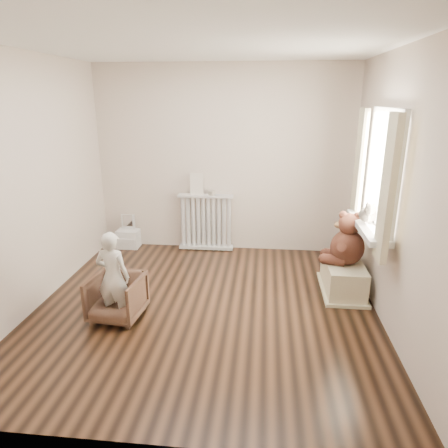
# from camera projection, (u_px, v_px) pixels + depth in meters

# --- Properties ---
(floor) EXTENTS (3.60, 3.60, 0.01)m
(floor) POSITION_uv_depth(u_px,v_px,m) (206.00, 307.00, 4.29)
(floor) COLOR black
(floor) RESTS_ON ground
(ceiling) EXTENTS (3.60, 3.60, 0.01)m
(ceiling) POSITION_uv_depth(u_px,v_px,m) (202.00, 44.00, 3.50)
(ceiling) COLOR white
(ceiling) RESTS_ON ground
(back_wall) EXTENTS (3.60, 0.02, 2.60)m
(back_wall) POSITION_uv_depth(u_px,v_px,m) (223.00, 161.00, 5.60)
(back_wall) COLOR beige
(back_wall) RESTS_ON ground
(front_wall) EXTENTS (3.60, 0.02, 2.60)m
(front_wall) POSITION_uv_depth(u_px,v_px,m) (154.00, 261.00, 2.19)
(front_wall) COLOR beige
(front_wall) RESTS_ON ground
(left_wall) EXTENTS (0.02, 3.60, 2.60)m
(left_wall) POSITION_uv_depth(u_px,v_px,m) (30.00, 185.00, 4.07)
(left_wall) COLOR beige
(left_wall) RESTS_ON ground
(right_wall) EXTENTS (0.02, 3.60, 2.60)m
(right_wall) POSITION_uv_depth(u_px,v_px,m) (395.00, 193.00, 3.71)
(right_wall) COLOR beige
(right_wall) RESTS_ON ground
(window) EXTENTS (0.03, 0.90, 1.10)m
(window) POSITION_uv_depth(u_px,v_px,m) (384.00, 171.00, 3.96)
(window) COLOR white
(window) RESTS_ON right_wall
(window_sill) EXTENTS (0.22, 1.10, 0.06)m
(window_sill) POSITION_uv_depth(u_px,v_px,m) (368.00, 227.00, 4.14)
(window_sill) COLOR silver
(window_sill) RESTS_ON right_wall
(curtain_left) EXTENTS (0.06, 0.26, 1.30)m
(curtain_left) POSITION_uv_depth(u_px,v_px,m) (388.00, 190.00, 3.45)
(curtain_left) COLOR beige
(curtain_left) RESTS_ON right_wall
(curtain_right) EXTENTS (0.06, 0.26, 1.30)m
(curtain_right) POSITION_uv_depth(u_px,v_px,m) (359.00, 168.00, 4.52)
(curtain_right) COLOR beige
(curtain_right) RESTS_ON right_wall
(radiator) EXTENTS (0.79, 0.15, 0.83)m
(radiator) POSITION_uv_depth(u_px,v_px,m) (206.00, 224.00, 5.79)
(radiator) COLOR silver
(radiator) RESTS_ON floor
(paper_doll) EXTENTS (0.18, 0.02, 0.31)m
(paper_doll) POSITION_uv_depth(u_px,v_px,m) (197.00, 184.00, 5.62)
(paper_doll) COLOR beige
(paper_doll) RESTS_ON radiator
(tin_a) EXTENTS (0.10, 0.10, 0.06)m
(tin_a) POSITION_uv_depth(u_px,v_px,m) (212.00, 193.00, 5.63)
(tin_a) COLOR #A59E8C
(tin_a) RESTS_ON radiator
(toy_vanity) EXTENTS (0.32, 0.23, 0.50)m
(toy_vanity) POSITION_uv_depth(u_px,v_px,m) (128.00, 230.00, 5.91)
(toy_vanity) COLOR silver
(toy_vanity) RESTS_ON floor
(armchair) EXTENTS (0.54, 0.55, 0.46)m
(armchair) POSITION_uv_depth(u_px,v_px,m) (117.00, 297.00, 4.02)
(armchair) COLOR #523626
(armchair) RESTS_ON floor
(child) EXTENTS (0.36, 0.25, 0.93)m
(child) POSITION_uv_depth(u_px,v_px,m) (113.00, 277.00, 3.89)
(child) COLOR beige
(child) RESTS_ON armchair
(toy_bench) EXTENTS (0.41, 0.77, 0.36)m
(toy_bench) POSITION_uv_depth(u_px,v_px,m) (343.00, 275.00, 4.59)
(toy_bench) COLOR beige
(toy_bench) RESTS_ON floor
(teddy_bear) EXTENTS (0.56, 0.47, 0.59)m
(teddy_bear) POSITION_uv_depth(u_px,v_px,m) (348.00, 238.00, 4.41)
(teddy_bear) COLOR #3C1C13
(teddy_bear) RESTS_ON toy_bench
(plush_cat) EXTENTS (0.23, 0.31, 0.23)m
(plush_cat) POSITION_uv_depth(u_px,v_px,m) (367.00, 213.00, 4.14)
(plush_cat) COLOR slate
(plush_cat) RESTS_ON window_sill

